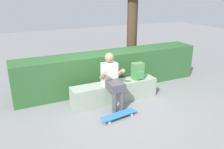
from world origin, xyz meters
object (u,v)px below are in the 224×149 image
object	(u,v)px
bench_main	(115,92)
skateboard_near_person	(119,115)
backpack_on_bench	(138,71)
person_skater	(112,79)

from	to	relation	value
bench_main	skateboard_near_person	xyz separation A→B (m)	(-0.28, -0.77, -0.16)
skateboard_near_person	bench_main	bearing A→B (deg)	69.89
skateboard_near_person	backpack_on_bench	world-z (taller)	backpack_on_bench
bench_main	skateboard_near_person	world-z (taller)	bench_main
person_skater	backpack_on_bench	size ratio (longest dim) A/B	3.05
backpack_on_bench	person_skater	bearing A→B (deg)	-165.75
person_skater	bench_main	bearing A→B (deg)	51.17
person_skater	skateboard_near_person	distance (m)	0.82
bench_main	skateboard_near_person	size ratio (longest dim) A/B	2.56
bench_main	person_skater	size ratio (longest dim) A/B	1.72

